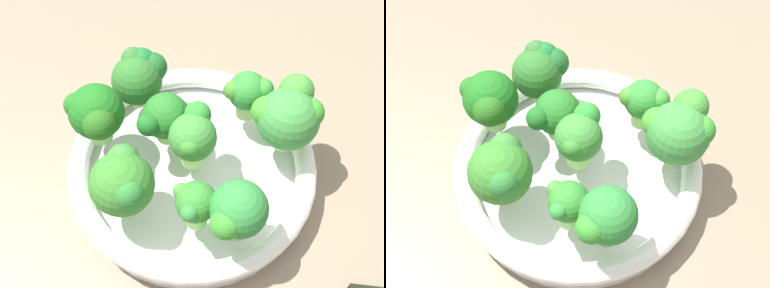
% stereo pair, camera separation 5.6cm
% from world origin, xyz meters
% --- Properties ---
extents(ground_plane, '(1.30, 1.30, 0.03)m').
position_xyz_m(ground_plane, '(0.00, 0.00, -0.01)').
color(ground_plane, '#7C6D59').
extents(bowl, '(0.27, 0.27, 0.04)m').
position_xyz_m(bowl, '(-0.01, -0.01, 0.02)').
color(bowl, white).
rests_on(bowl, ground_plane).
extents(broccoli_floret_0, '(0.06, 0.07, 0.08)m').
position_xyz_m(broccoli_floret_0, '(0.06, -0.08, 0.09)').
color(broccoli_floret_0, '#90CA67').
rests_on(broccoli_floret_0, bowl).
extents(broccoli_floret_1, '(0.04, 0.04, 0.06)m').
position_xyz_m(broccoli_floret_1, '(0.02, 0.05, 0.08)').
color(broccoli_floret_1, '#83CC63').
rests_on(broccoli_floret_1, bowl).
extents(broccoli_floret_2, '(0.06, 0.05, 0.06)m').
position_xyz_m(broccoli_floret_2, '(0.00, -0.05, 0.08)').
color(broccoli_floret_2, '#84C059').
rests_on(broccoli_floret_2, bowl).
extents(broccoli_floret_3, '(0.06, 0.06, 0.07)m').
position_xyz_m(broccoli_floret_3, '(0.00, -0.11, 0.08)').
color(broccoli_floret_3, '#9ED163').
rests_on(broccoli_floret_3, bowl).
extents(broccoli_floret_4, '(0.06, 0.07, 0.07)m').
position_xyz_m(broccoli_floret_4, '(0.07, -0.00, 0.08)').
color(broccoli_floret_4, '#89BE5E').
rests_on(broccoli_floret_4, bowl).
extents(broccoli_floret_5, '(0.05, 0.05, 0.07)m').
position_xyz_m(broccoli_floret_5, '(-0.01, -0.01, 0.08)').
color(broccoli_floret_5, '#99D764').
rests_on(broccoli_floret_5, bowl).
extents(broccoli_floret_6, '(0.05, 0.04, 0.06)m').
position_xyz_m(broccoli_floret_6, '(-0.09, -0.04, 0.08)').
color(broccoli_floret_6, '#8FBE64').
rests_on(broccoli_floret_6, bowl).
extents(broccoli_floret_7, '(0.06, 0.06, 0.07)m').
position_xyz_m(broccoli_floret_7, '(-0.00, 0.08, 0.08)').
color(broccoli_floret_7, '#82BD63').
rests_on(broccoli_floret_7, bowl).
extents(broccoli_floret_8, '(0.07, 0.07, 0.08)m').
position_xyz_m(broccoli_floret_8, '(-0.11, 0.01, 0.09)').
color(broccoli_floret_8, '#8EDA65').
rests_on(broccoli_floret_8, bowl).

